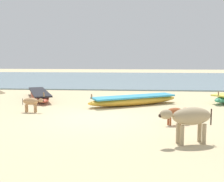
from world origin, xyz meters
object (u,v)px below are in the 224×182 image
at_px(cow_adult_dun, 190,118).
at_px(calf_near_rust, 175,113).
at_px(fishing_boat_0, 134,100).
at_px(calf_far_tan, 31,102).
at_px(fishing_boat_3, 39,95).

distance_m(cow_adult_dun, calf_near_rust, 2.07).
bearing_deg(cow_adult_dun, fishing_boat_0, -92.28).
distance_m(fishing_boat_0, calf_far_tan, 4.64).
bearing_deg(fishing_boat_0, cow_adult_dun, 75.33).
bearing_deg(calf_near_rust, calf_far_tan, 140.16).
xyz_separation_m(fishing_boat_3, calf_far_tan, (0.94, -3.61, 0.20)).
xyz_separation_m(fishing_boat_3, cow_adult_dun, (6.56, -7.31, 0.46)).
xyz_separation_m(calf_near_rust, calf_far_tan, (-5.54, 1.66, 0.02)).
height_order(fishing_boat_3, calf_far_tan, fishing_boat_3).
xyz_separation_m(cow_adult_dun, calf_far_tan, (-5.62, 3.70, -0.26)).
relative_size(fishing_boat_3, calf_far_tan, 5.10).
xyz_separation_m(fishing_boat_3, calf_near_rust, (6.48, -5.27, 0.19)).
relative_size(fishing_boat_0, calf_near_rust, 5.19).
bearing_deg(calf_near_rust, cow_adult_dun, -111.09).
bearing_deg(cow_adult_dun, calf_far_tan, -49.92).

